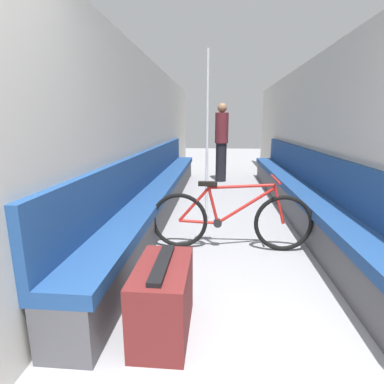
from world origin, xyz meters
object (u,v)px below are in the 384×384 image
bicycle (230,220)px  luggage_bag (163,299)px  passenger_standing (221,142)px  bench_seat_row_left (160,190)px  grab_pole_near (207,140)px  bench_seat_row_right (298,193)px

bicycle → luggage_bag: 1.46m
passenger_standing → luggage_bag: (-0.42, -5.24, -0.67)m
bench_seat_row_left → luggage_bag: bench_seat_row_left is taller
passenger_standing → luggage_bag: 5.30m
bicycle → grab_pole_near: bearing=101.7°
bench_seat_row_left → passenger_standing: 2.70m
bench_seat_row_left → bench_seat_row_right: 2.09m
passenger_standing → bench_seat_row_right: bearing=-66.7°
passenger_standing → luggage_bag: bearing=-96.0°
bench_seat_row_right → grab_pole_near: 1.61m
bench_seat_row_left → bench_seat_row_right: bearing=0.0°
bench_seat_row_right → luggage_bag: 3.19m
bicycle → luggage_bag: size_ratio=2.79×
passenger_standing → bicycle: bearing=-90.4°
bicycle → luggage_bag: bearing=-113.1°
bicycle → passenger_standing: passenger_standing is taller
bench_seat_row_left → grab_pole_near: bearing=-25.0°
bench_seat_row_left → passenger_standing: size_ratio=3.56×
luggage_bag → bench_seat_row_right: bearing=60.9°
grab_pole_near → passenger_standing: 2.81m
bench_seat_row_left → luggage_bag: bearing=-79.0°
grab_pole_near → passenger_standing: bearing=85.3°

